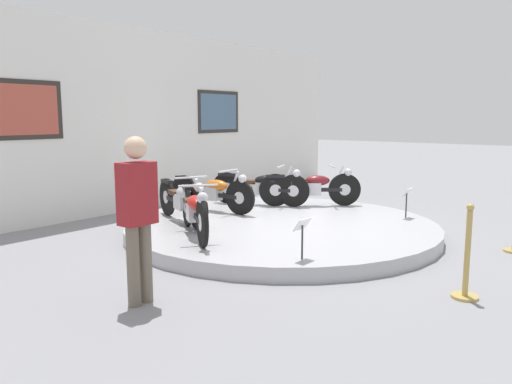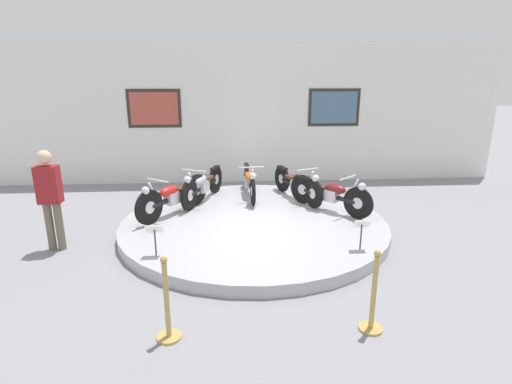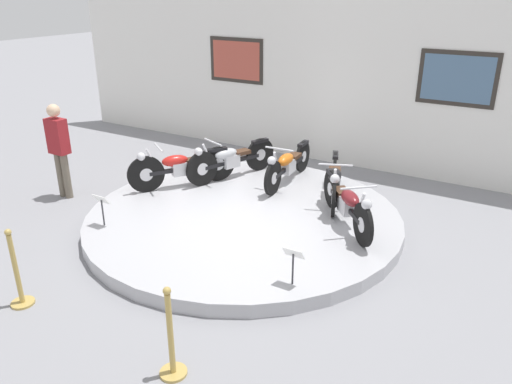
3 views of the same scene
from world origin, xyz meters
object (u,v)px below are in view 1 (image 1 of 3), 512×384
Objects in this scene: motorcycle_orange at (213,191)px; motorcycle_black at (262,186)px; info_placard_front_centre at (407,197)px; info_placard_front_left at (302,230)px; motorcycle_silver at (182,199)px; motorcycle_red at (194,209)px; visitor_standing at (138,210)px; stanchion_post_left_of_entry at (467,267)px; motorcycle_maroon at (312,186)px.

motorcycle_black is at bearing -17.23° from motorcycle_orange.
motorcycle_orange is 3.42m from info_placard_front_centre.
info_placard_front_left is (-1.62, -3.02, -0.01)m from motorcycle_orange.
motorcycle_silver is 3.67× the size of info_placard_front_left.
motorcycle_orange is at bearing 17.08° from motorcycle_silver.
motorcycle_red is 3.28× the size of info_placard_front_left.
motorcycle_red is 0.86× the size of motorcycle_orange.
info_placard_front_left is 2.03m from visitor_standing.
stanchion_post_left_of_entry is (-1.18, -4.81, -0.23)m from motorcycle_orange.
motorcycle_silver is 4.49m from stanchion_post_left_of_entry.
stanchion_post_left_of_entry reaches higher than motorcycle_orange.
motorcycle_orange is 4.12m from visitor_standing.
motorcycle_black is (1.05, -0.33, 0.00)m from motorcycle_orange.
motorcycle_red is 1.88m from info_placard_front_left.
motorcycle_orange is 3.42m from info_placard_front_left.
motorcycle_orange is 1.96m from motorcycle_maroon.
motorcycle_red is 3.70m from stanchion_post_left_of_entry.
info_placard_front_left is (-3.20, -1.88, -0.01)m from motorcycle_maroon.
motorcycle_silver reaches higher than info_placard_front_left.
motorcycle_red is at bearing 30.44° from visitor_standing.
stanchion_post_left_of_entry reaches higher than info_placard_front_centre.
motorcycle_maroon is 5.16m from visitor_standing.
motorcycle_orange is (1.59, 1.14, -0.02)m from motorcycle_red.
motorcycle_silver is at bearing 179.95° from motorcycle_black.
motorcycle_maroon is 3.71m from info_placard_front_left.
visitor_standing is at bearing 171.10° from info_placard_front_centre.
motorcycle_black is 3.62× the size of info_placard_front_left.
motorcycle_black is (2.10, -0.00, -0.01)m from motorcycle_silver.
motorcycle_orange is 1.29× the size of motorcycle_maroon.
motorcycle_silver is 1.83× the size of stanchion_post_left_of_entry.
motorcycle_red is 2.76m from motorcycle_black.
visitor_standing is (-5.03, -1.09, 0.40)m from motorcycle_maroon.
motorcycle_orange reaches higher than info_placard_front_left.
stanchion_post_left_of_entry is at bearing -76.30° from info_placard_front_left.
info_placard_front_left is 1.00× the size of info_placard_front_centre.
motorcycle_red is 1.96m from motorcycle_orange.
motorcycle_black is 4.89m from visitor_standing.
motorcycle_red is at bearing -144.26° from motorcycle_orange.
motorcycle_maroon is (3.18, 0.00, -0.01)m from motorcycle_red.
info_placard_front_left is at bearing 180.00° from info_placard_front_centre.
motorcycle_orange is at bearing 32.97° from visitor_standing.
motorcycle_silver is 1.23× the size of motorcycle_maroon.
motorcycle_black is (2.64, 0.82, -0.02)m from motorcycle_red.
stanchion_post_left_of_entry is (2.26, -2.58, -0.64)m from visitor_standing.
info_placard_front_left is at bearing -149.63° from motorcycle_maroon.
motorcycle_black reaches higher than info_placard_front_centre.
motorcycle_silver is 1.01× the size of motorcycle_black.
visitor_standing reaches higher than info_placard_front_centre.
motorcycle_orange is 1.14× the size of visitor_standing.
motorcycle_silver is 2.75m from info_placard_front_left.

